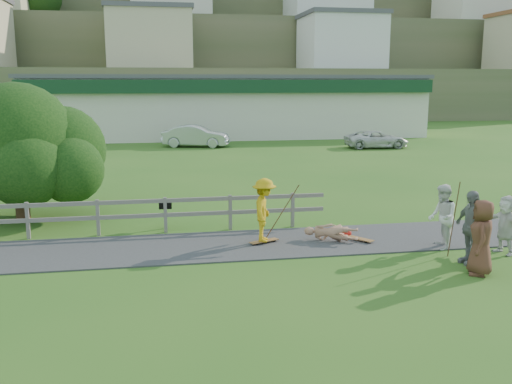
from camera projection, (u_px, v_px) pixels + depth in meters
ground at (248, 262)px, 14.67m from camera, size 260.00×260.00×0.00m
path at (239, 245)px, 16.11m from camera, size 34.00×3.00×0.04m
fence at (76, 213)px, 16.91m from camera, size 15.05×0.10×1.10m
strip_mall at (227, 105)px, 48.63m from camera, size 32.50×10.75×5.10m
hillside at (163, 25)px, 100.13m from camera, size 220.00×67.00×47.50m
skater_rider at (264, 213)px, 16.06m from camera, size 0.97×1.31×1.80m
skater_fallen at (331, 233)px, 16.40m from camera, size 1.02×1.52×0.56m
spectator_a at (442, 217)px, 15.64m from camera, size 0.91×1.04×1.81m
spectator_b at (471, 227)px, 14.34m from camera, size 0.57×1.15×1.90m
spectator_c at (481, 237)px, 13.53m from camera, size 0.93×1.06×1.83m
spectator_d at (506, 225)px, 15.22m from camera, size 0.80×1.55×1.60m
car_silver at (196, 136)px, 40.28m from camera, size 4.95×2.82×1.54m
car_white at (377, 139)px, 39.65m from camera, size 4.45×2.20×1.21m
tree at (19, 161)px, 19.00m from camera, size 6.15×6.15×3.90m
bbq at (166, 215)px, 17.92m from camera, size 0.41×0.32×0.85m
longboard_rider at (264, 243)px, 16.22m from camera, size 0.90×0.56×0.10m
longboard_fallen at (358, 240)px, 16.48m from camera, size 0.74×0.90×0.11m
helmet at (347, 233)px, 16.87m from camera, size 0.29×0.29×0.29m
pole_rider at (282, 208)px, 16.54m from camera, size 0.03×0.03×1.91m
pole_spec_left at (454, 219)px, 14.95m from camera, size 0.03×0.03×2.01m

